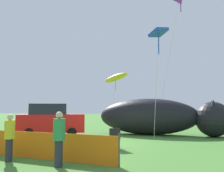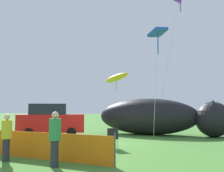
{
  "view_description": "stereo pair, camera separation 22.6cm",
  "coord_description": "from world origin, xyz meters",
  "px_view_note": "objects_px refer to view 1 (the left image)",
  "views": [
    {
      "loc": [
        4.9,
        -12.24,
        1.78
      ],
      "look_at": [
        -0.53,
        5.09,
        3.4
      ],
      "focal_mm": 40.0,
      "sensor_mm": 36.0,
      "label": 1
    },
    {
      "loc": [
        5.12,
        -12.18,
        1.78
      ],
      "look_at": [
        -0.53,
        5.09,
        3.4
      ],
      "focal_mm": 40.0,
      "sensor_mm": 36.0,
      "label": 2
    }
  ],
  "objects_px": {
    "parked_car": "(51,120)",
    "inflatable_cat": "(159,118)",
    "kite_yellow_hero": "(116,78)",
    "folding_chair": "(114,137)",
    "kite_blue_box": "(158,34)",
    "spectator_in_yellow_shirt": "(9,136)",
    "spectator_in_white_shirt": "(59,137)"
  },
  "relations": [
    {
      "from": "parked_car",
      "to": "inflatable_cat",
      "type": "xyz_separation_m",
      "value": [
        6.59,
        2.69,
        0.12
      ]
    },
    {
      "from": "inflatable_cat",
      "to": "kite_yellow_hero",
      "type": "height_order",
      "value": "kite_yellow_hero"
    },
    {
      "from": "parked_car",
      "to": "kite_yellow_hero",
      "type": "distance_m",
      "value": 9.97
    },
    {
      "from": "folding_chair",
      "to": "kite_blue_box",
      "type": "height_order",
      "value": "kite_blue_box"
    },
    {
      "from": "spectator_in_yellow_shirt",
      "to": "kite_yellow_hero",
      "type": "xyz_separation_m",
      "value": [
        -1.09,
        16.27,
        3.9
      ]
    },
    {
      "from": "folding_chair",
      "to": "parked_car",
      "type": "bearing_deg",
      "value": 20.46
    },
    {
      "from": "parked_car",
      "to": "spectator_in_yellow_shirt",
      "type": "distance_m",
      "value": 7.7
    },
    {
      "from": "parked_car",
      "to": "spectator_in_yellow_shirt",
      "type": "relative_size",
      "value": 2.8
    },
    {
      "from": "spectator_in_white_shirt",
      "to": "spectator_in_yellow_shirt",
      "type": "xyz_separation_m",
      "value": [
        -1.99,
        0.21,
        -0.05
      ]
    },
    {
      "from": "inflatable_cat",
      "to": "kite_yellow_hero",
      "type": "bearing_deg",
      "value": 130.04
    },
    {
      "from": "folding_chair",
      "to": "kite_blue_box",
      "type": "relative_size",
      "value": 0.14
    },
    {
      "from": "folding_chair",
      "to": "kite_yellow_hero",
      "type": "bearing_deg",
      "value": -19.14
    },
    {
      "from": "parked_car",
      "to": "spectator_in_white_shirt",
      "type": "distance_m",
      "value": 8.79
    },
    {
      "from": "spectator_in_white_shirt",
      "to": "parked_car",
      "type": "bearing_deg",
      "value": 122.72
    },
    {
      "from": "kite_blue_box",
      "to": "kite_yellow_hero",
      "type": "bearing_deg",
      "value": 120.62
    },
    {
      "from": "folding_chair",
      "to": "inflatable_cat",
      "type": "bearing_deg",
      "value": -46.24
    },
    {
      "from": "kite_blue_box",
      "to": "kite_yellow_hero",
      "type": "relative_size",
      "value": 1.21
    },
    {
      "from": "inflatable_cat",
      "to": "kite_blue_box",
      "type": "xyz_separation_m",
      "value": [
        0.35,
        -2.51,
        5.0
      ]
    },
    {
      "from": "parked_car",
      "to": "kite_yellow_hero",
      "type": "xyz_separation_m",
      "value": [
        1.67,
        9.09,
        3.75
      ]
    },
    {
      "from": "parked_car",
      "to": "folding_chair",
      "type": "relative_size",
      "value": 4.84
    },
    {
      "from": "kite_blue_box",
      "to": "kite_yellow_hero",
      "type": "distance_m",
      "value": 10.44
    },
    {
      "from": "folding_chair",
      "to": "kite_yellow_hero",
      "type": "distance_m",
      "value": 13.92
    },
    {
      "from": "spectator_in_yellow_shirt",
      "to": "kite_yellow_hero",
      "type": "relative_size",
      "value": 0.29
    },
    {
      "from": "kite_blue_box",
      "to": "inflatable_cat",
      "type": "bearing_deg",
      "value": 98.0
    },
    {
      "from": "spectator_in_white_shirt",
      "to": "kite_yellow_hero",
      "type": "height_order",
      "value": "kite_yellow_hero"
    },
    {
      "from": "spectator_in_yellow_shirt",
      "to": "inflatable_cat",
      "type": "bearing_deg",
      "value": 68.81
    },
    {
      "from": "inflatable_cat",
      "to": "folding_chair",
      "type": "bearing_deg",
      "value": -98.44
    },
    {
      "from": "folding_chair",
      "to": "spectator_in_white_shirt",
      "type": "relative_size",
      "value": 0.54
    },
    {
      "from": "spectator_in_white_shirt",
      "to": "spectator_in_yellow_shirt",
      "type": "bearing_deg",
      "value": 174.05
    },
    {
      "from": "parked_car",
      "to": "inflatable_cat",
      "type": "relative_size",
      "value": 0.51
    },
    {
      "from": "spectator_in_yellow_shirt",
      "to": "kite_yellow_hero",
      "type": "distance_m",
      "value": 16.77
    },
    {
      "from": "inflatable_cat",
      "to": "spectator_in_yellow_shirt",
      "type": "relative_size",
      "value": 5.5
    }
  ]
}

